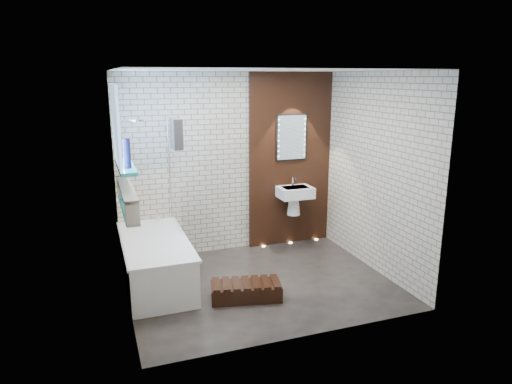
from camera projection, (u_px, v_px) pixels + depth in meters
name	position (u px, v px, depth m)	size (l,w,h in m)	color
ground	(260.00, 283.00, 5.83)	(3.20, 3.20, 0.00)	black
room_shell	(260.00, 183.00, 5.52)	(3.24, 3.20, 2.60)	#B3A98E
walnut_panel	(290.00, 160.00, 6.99)	(1.30, 0.06, 2.60)	black
clerestory_window	(118.00, 134.00, 5.18)	(0.18, 1.00, 0.94)	#7FADE0
display_niche	(127.00, 199.00, 5.18)	(0.14, 1.30, 0.26)	teal
bathtub	(155.00, 261.00, 5.77)	(0.79, 1.74, 0.70)	white
bath_screen	(174.00, 175.00, 6.05)	(0.01, 0.78, 1.40)	white
towel	(176.00, 134.00, 5.65)	(0.11, 0.28, 0.37)	black
shower_head	(137.00, 120.00, 5.79)	(0.18, 0.18, 0.02)	silver
washbasin	(295.00, 196.00, 6.94)	(0.50, 0.36, 0.58)	white
led_mirror	(292.00, 137.00, 6.87)	(0.50, 0.02, 0.70)	black
walnut_step	(246.00, 291.00, 5.41)	(0.81, 0.36, 0.18)	black
niche_bottles	(126.00, 198.00, 5.32)	(0.07, 0.71, 0.16)	maroon
sill_vases	(127.00, 153.00, 5.06)	(0.08, 0.08, 0.33)	#131435
floor_uplights	(290.00, 243.00, 7.24)	(0.96, 0.06, 0.01)	#FFD899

